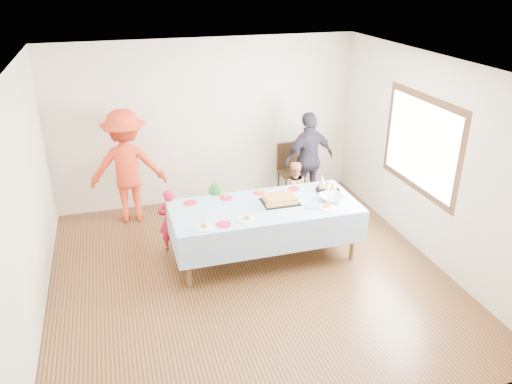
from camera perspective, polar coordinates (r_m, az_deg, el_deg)
The scene contains 22 objects.
ground at distance 6.62m, azimuth -0.81°, elevation -9.47°, with size 5.00×5.00×0.00m, color #442613.
room_walls at distance 5.84m, azimuth -0.41°, elevation 5.22°, with size 5.04×5.04×2.72m.
party_table at distance 6.67m, azimuth 1.01°, elevation -1.99°, with size 2.50×1.10×0.78m.
birthday_cake at distance 6.72m, azimuth 2.76°, elevation -0.87°, with size 0.49×0.37×0.09m.
rolls_tray at distance 7.14m, azimuth 8.22°, elevation 0.49°, with size 0.35×0.35×0.10m.
punch_bowl at distance 6.85m, azimuth 8.64°, elevation -0.67°, with size 0.33×0.33×0.08m, color silver.
party_hat at distance 7.30m, azimuth 7.57°, elevation 1.38°, with size 0.09×0.09×0.16m, color white.
fork_pile at distance 6.63m, azimuth 6.57°, elevation -1.49°, with size 0.24×0.18×0.07m, color white, non-canonical shape.
plate_red_far_a at distance 6.77m, azimuth -7.53°, elevation -1.21°, with size 0.18×0.18×0.01m, color red.
plate_red_far_b at distance 6.86m, azimuth -3.45°, elevation -0.66°, with size 0.18×0.18×0.01m, color red.
plate_red_far_c at distance 7.00m, azimuth 0.38°, elevation -0.09°, with size 0.16×0.16×0.01m, color red.
plate_red_far_d at distance 7.15m, azimuth 4.38°, elevation 0.40°, with size 0.16×0.16×0.01m, color red.
plate_red_near at distance 6.17m, azimuth -3.70°, elevation -3.71°, with size 0.18×0.18×0.01m, color red.
plate_white_left at distance 6.12m, azimuth -5.99°, elevation -4.06°, with size 0.23×0.23×0.01m, color white.
plate_white_mid at distance 6.27m, azimuth -1.09°, elevation -3.17°, with size 0.22×0.22×0.01m, color white.
plate_white_right at distance 6.65m, azimuth 8.10°, elevation -1.74°, with size 0.24×0.24×0.01m, color white.
dining_chair at distance 8.69m, azimuth 3.89°, elevation 2.93°, with size 0.42×0.42×0.92m.
toddler_left at distance 7.07m, azimuth -9.81°, elevation -3.16°, with size 0.34×0.22×0.92m, color #B6162F.
toddler_mid at distance 7.19m, azimuth -4.43°, elevation -2.45°, with size 0.44×0.29×0.90m, color #276C24.
toddler_right at distance 7.82m, azimuth 4.28°, elevation 0.13°, with size 0.47×0.36×0.96m, color tan.
adult_left at distance 7.88m, azimuth -14.49°, elevation 2.84°, with size 1.15×0.66×1.79m, color red.
adult_right at distance 8.26m, azimuth 6.04°, elevation 3.76°, with size 0.93×0.39×1.58m, color #2D2736.
Camera 1 is at (-1.47, -5.29, 3.70)m, focal length 35.00 mm.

